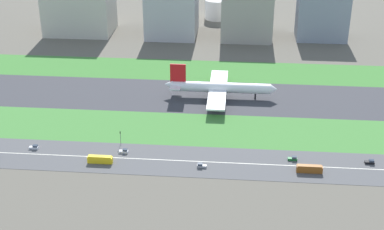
# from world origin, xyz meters

# --- Properties ---
(ground_plane) EXTENTS (800.00, 800.00, 0.00)m
(ground_plane) POSITION_xyz_m (0.00, 0.00, 0.00)
(ground_plane) COLOR #5B564C
(runway) EXTENTS (280.00, 46.00, 0.10)m
(runway) POSITION_xyz_m (0.00, 0.00, 0.05)
(runway) COLOR #38383D
(runway) RESTS_ON ground_plane
(grass_median_north) EXTENTS (280.00, 36.00, 0.10)m
(grass_median_north) POSITION_xyz_m (0.00, 41.00, 0.05)
(grass_median_north) COLOR #3D7A33
(grass_median_north) RESTS_ON ground_plane
(grass_median_south) EXTENTS (280.00, 36.00, 0.10)m
(grass_median_south) POSITION_xyz_m (0.00, -41.00, 0.05)
(grass_median_south) COLOR #427F38
(grass_median_south) RESTS_ON ground_plane
(highway) EXTENTS (280.00, 28.00, 0.10)m
(highway) POSITION_xyz_m (0.00, -73.00, 0.05)
(highway) COLOR #4C4C4F
(highway) RESTS_ON ground_plane
(highway_centerline) EXTENTS (266.00, 0.50, 0.01)m
(highway_centerline) POSITION_xyz_m (0.00, -73.00, 0.11)
(highway_centerline) COLOR silver
(highway_centerline) RESTS_ON highway
(airliner) EXTENTS (65.00, 56.00, 19.70)m
(airliner) POSITION_xyz_m (21.26, 0.00, 6.23)
(airliner) COLOR white
(airliner) RESTS_ON runway
(bus_0) EXTENTS (11.60, 2.50, 3.50)m
(bus_0) POSITION_xyz_m (65.69, -78.00, 1.82)
(bus_0) COLOR brown
(bus_0) RESTS_ON highway
(car_2) EXTENTS (4.40, 1.80, 2.00)m
(car_2) POSITION_xyz_m (17.08, -78.00, 0.92)
(car_2) COLOR #99999E
(car_2) RESTS_ON highway
(car_0) EXTENTS (4.40, 1.80, 2.00)m
(car_0) POSITION_xyz_m (-64.63, -68.00, 0.92)
(car_0) COLOR silver
(car_0) RESTS_ON highway
(car_4) EXTENTS (4.40, 1.80, 2.00)m
(car_4) POSITION_xyz_m (94.38, -68.00, 0.92)
(car_4) COLOR black
(car_4) RESTS_ON highway
(bus_1) EXTENTS (11.60, 2.50, 3.50)m
(bus_1) POSITION_xyz_m (-29.85, -78.00, 1.82)
(bus_1) COLOR yellow
(bus_1) RESTS_ON highway
(car_1) EXTENTS (4.40, 1.80, 2.00)m
(car_1) POSITION_xyz_m (59.16, -68.00, 0.92)
(car_1) COLOR #19662D
(car_1) RESTS_ON highway
(car_3) EXTENTS (4.40, 1.80, 2.00)m
(car_3) POSITION_xyz_m (-20.69, -68.00, 0.92)
(car_3) COLOR silver
(car_3) RESTS_ON highway
(traffic_light) EXTENTS (0.36, 0.50, 7.20)m
(traffic_light) POSITION_xyz_m (-23.83, -60.01, 4.29)
(traffic_light) COLOR #4C4C51
(traffic_light) RESTS_ON highway
(terminal_building) EXTENTS (50.07, 36.06, 38.20)m
(terminal_building) POSITION_xyz_m (-90.00, 114.00, 19.10)
(terminal_building) COLOR beige
(terminal_building) RESTS_ON ground_plane
(hangar_building) EXTENTS (37.36, 39.50, 34.67)m
(hangar_building) POSITION_xyz_m (-19.09, 114.00, 17.34)
(hangar_building) COLOR #B2B2B7
(hangar_building) RESTS_ON ground_plane
(office_tower) EXTENTS (37.40, 39.16, 34.79)m
(office_tower) POSITION_xyz_m (37.20, 114.00, 17.39)
(office_tower) COLOR #9E998E
(office_tower) RESTS_ON ground_plane
(cargo_warehouse) EXTENTS (36.71, 24.92, 33.80)m
(cargo_warehouse) POSITION_xyz_m (92.33, 114.00, 16.90)
(cargo_warehouse) COLOR gray
(cargo_warehouse) RESTS_ON ground_plane
(fuel_tank_west) EXTENTS (19.41, 19.41, 12.78)m
(fuel_tank_west) POSITION_xyz_m (-16.31, 159.00, 6.39)
(fuel_tank_west) COLOR silver
(fuel_tank_west) RESTS_ON ground_plane
(fuel_tank_centre) EXTENTS (20.69, 20.69, 16.20)m
(fuel_tank_centre) POSITION_xyz_m (13.15, 159.00, 8.10)
(fuel_tank_centre) COLOR silver
(fuel_tank_centre) RESTS_ON ground_plane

